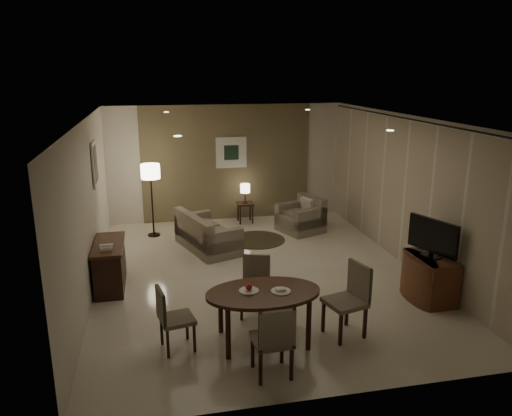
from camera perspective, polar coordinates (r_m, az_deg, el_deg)
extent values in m
cube|color=beige|center=(8.84, 0.27, -7.55)|extent=(5.50, 7.00, 0.00)
cube|color=white|center=(8.16, 0.30, 10.17)|extent=(5.50, 7.00, 0.00)
cube|color=#726647|center=(11.76, -3.35, 5.17)|extent=(5.50, 0.00, 2.70)
cube|color=beige|center=(8.28, -18.65, -0.09)|extent=(0.00, 7.00, 2.70)
cube|color=beige|center=(9.36, 16.98, 1.79)|extent=(0.00, 7.00, 2.70)
cube|color=#726647|center=(11.75, -3.33, 5.16)|extent=(3.96, 0.03, 2.70)
cylinder|color=black|center=(9.12, 17.24, 9.67)|extent=(0.03, 6.80, 0.03)
cube|color=silver|center=(11.70, -2.85, 6.36)|extent=(0.72, 0.03, 0.72)
cube|color=black|center=(11.68, -2.84, 6.35)|extent=(0.34, 0.01, 0.34)
cube|color=silver|center=(9.34, -17.96, 4.83)|extent=(0.03, 0.60, 0.80)
cube|color=gray|center=(9.33, -17.87, 4.83)|extent=(0.01, 0.46, 0.64)
cylinder|color=white|center=(6.20, -8.96, 8.12)|extent=(0.10, 0.10, 0.01)
cylinder|color=white|center=(6.93, 15.08, 8.55)|extent=(0.10, 0.10, 0.01)
cylinder|color=white|center=(9.78, -10.20, 10.73)|extent=(0.10, 0.10, 0.01)
cylinder|color=white|center=(10.26, 5.92, 11.11)|extent=(0.10, 0.10, 0.01)
cylinder|color=white|center=(6.52, -0.82, -9.43)|extent=(0.26, 0.26, 0.02)
cylinder|color=white|center=(6.52, 2.86, -9.48)|extent=(0.26, 0.26, 0.02)
sphere|color=red|center=(6.50, -0.82, -9.01)|extent=(0.09, 0.09, 0.09)
cube|color=white|center=(6.51, 2.86, -9.29)|extent=(0.12, 0.08, 0.03)
cylinder|color=#423B24|center=(10.53, 0.09, -3.64)|extent=(1.19, 1.19, 0.01)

